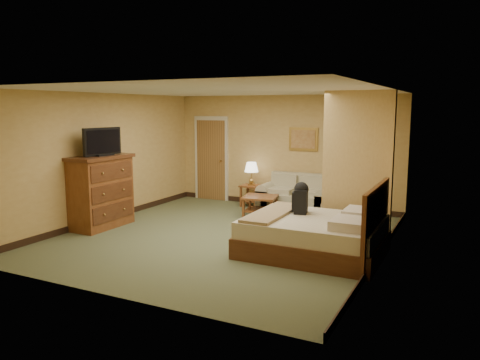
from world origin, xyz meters
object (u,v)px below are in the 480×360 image
Objects in this scene: loveseat at (296,199)px; bed at (317,235)px; dresser at (101,191)px; coffee_table at (260,202)px.

bed is (1.35, -2.82, 0.05)m from loveseat.
loveseat is 1.19× the size of dresser.
coffee_table is (-0.52, -0.82, 0.04)m from loveseat.
coffee_table is 2.74m from bed.
coffee_table is at bearing 133.11° from bed.
loveseat is 0.97m from coffee_table.
bed reaches higher than coffee_table.
coffee_table is 3.28m from dresser.
dresser reaches higher than coffee_table.
dresser is 4.31m from bed.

